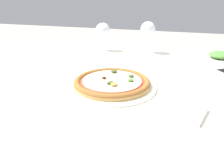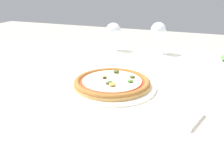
# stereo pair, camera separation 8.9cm
# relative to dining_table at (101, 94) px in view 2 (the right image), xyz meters

# --- Properties ---
(dining_table) EXTENTS (1.41, 1.15, 0.71)m
(dining_table) POSITION_rel_dining_table_xyz_m (0.00, 0.00, 0.00)
(dining_table) COLOR #997047
(dining_table) RESTS_ON ground_plane
(pizza_plate) EXTENTS (0.32, 0.32, 0.04)m
(pizza_plate) POSITION_rel_dining_table_xyz_m (0.08, -0.07, 0.09)
(pizza_plate) COLOR white
(pizza_plate) RESTS_ON dining_table
(wine_glass_far_left) EXTENTS (0.08, 0.08, 0.17)m
(wine_glass_far_left) POSITION_rel_dining_table_xyz_m (0.13, 0.45, 0.19)
(wine_glass_far_left) COLOR silver
(wine_glass_far_left) RESTS_ON dining_table
(wine_glass_far_right) EXTENTS (0.08, 0.08, 0.15)m
(wine_glass_far_right) POSITION_rel_dining_table_xyz_m (-0.11, 0.43, 0.18)
(wine_glass_far_right) COLOR silver
(wine_glass_far_right) RESTS_ON dining_table
(napkin_folded) EXTENTS (0.18, 0.15, 0.01)m
(napkin_folded) POSITION_rel_dining_table_xyz_m (0.31, -0.20, 0.08)
(napkin_folded) COLOR silver
(napkin_folded) RESTS_ON dining_table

